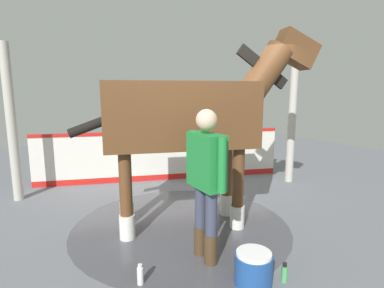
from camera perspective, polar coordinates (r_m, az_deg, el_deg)
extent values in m
cube|color=slate|center=(4.73, -1.89, -13.60)|extent=(16.00, 16.00, 0.02)
cylinder|color=#4C4C54|center=(4.45, -2.04, -15.04)|extent=(3.03, 3.03, 0.00)
cube|color=silver|center=(6.47, -5.71, -2.46)|extent=(4.93, 1.66, 1.00)
cube|color=red|center=(6.38, -5.79, 2.18)|extent=(4.94, 1.68, 0.06)
cube|color=red|center=(6.58, -5.64, -6.18)|extent=(4.94, 1.66, 0.12)
cylinder|color=#B7B2A8|center=(6.53, 18.38, 4.68)|extent=(0.16, 0.16, 2.68)
cylinder|color=#B7B2A8|center=(5.94, -30.94, 3.30)|extent=(0.16, 0.16, 2.68)
cube|color=brown|center=(4.04, -2.17, 5.62)|extent=(2.14, 1.42, 0.85)
cylinder|color=brown|center=(4.64, 6.60, -6.49)|extent=(0.16, 0.16, 1.15)
cylinder|color=silver|center=(4.77, 6.50, -11.26)|extent=(0.20, 0.20, 0.32)
cylinder|color=brown|center=(4.22, 8.67, -8.22)|extent=(0.16, 0.16, 1.15)
cylinder|color=silver|center=(4.36, 8.53, -13.39)|extent=(0.20, 0.20, 0.32)
cylinder|color=brown|center=(4.40, -12.36, -7.55)|extent=(0.16, 0.16, 1.15)
cylinder|color=silver|center=(4.54, -12.16, -12.53)|extent=(0.20, 0.20, 0.32)
cylinder|color=brown|center=(3.96, -12.35, -9.56)|extent=(0.16, 0.16, 1.15)
cylinder|color=silver|center=(4.11, -12.13, -15.01)|extent=(0.20, 0.20, 0.32)
cylinder|color=brown|center=(4.39, 13.09, 12.29)|extent=(0.92, 0.63, 0.97)
cube|color=black|center=(4.40, 13.16, 13.96)|extent=(0.75, 0.29, 0.60)
cube|color=brown|center=(4.65, 18.92, 16.54)|extent=(0.71, 0.47, 0.56)
cylinder|color=black|center=(4.01, -17.66, 3.68)|extent=(0.70, 0.33, 0.35)
cylinder|color=#47331E|center=(3.52, 3.57, -19.17)|extent=(0.15, 0.15, 0.34)
cylinder|color=#383D51|center=(3.34, 3.65, -12.83)|extent=(0.13, 0.13, 0.51)
cylinder|color=#47331E|center=(3.68, 1.61, -17.74)|extent=(0.15, 0.15, 0.34)
cylinder|color=#383D51|center=(3.51, 1.64, -11.63)|extent=(0.13, 0.13, 0.51)
cube|color=#1E7F38|center=(3.25, 2.69, -3.20)|extent=(0.23, 0.49, 0.60)
cylinder|color=#1E7F38|center=(3.01, 5.69, -4.02)|extent=(0.09, 0.09, 0.57)
cylinder|color=#1E7F38|center=(3.50, 0.12, -2.01)|extent=(0.09, 0.09, 0.57)
sphere|color=beige|center=(3.18, 2.76, 4.58)|extent=(0.23, 0.23, 0.23)
cylinder|color=#1E478C|center=(3.28, 11.52, -22.11)|extent=(0.38, 0.38, 0.30)
cylinder|color=white|center=(3.20, 11.62, -19.62)|extent=(0.35, 0.35, 0.03)
cylinder|color=white|center=(3.28, -9.73, -23.36)|extent=(0.06, 0.06, 0.17)
cylinder|color=white|center=(3.22, -9.79, -21.78)|extent=(0.04, 0.04, 0.04)
cylinder|color=#4CA559|center=(3.40, 17.03, -22.40)|extent=(0.06, 0.06, 0.17)
cylinder|color=black|center=(3.35, 17.12, -20.94)|extent=(0.04, 0.04, 0.04)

